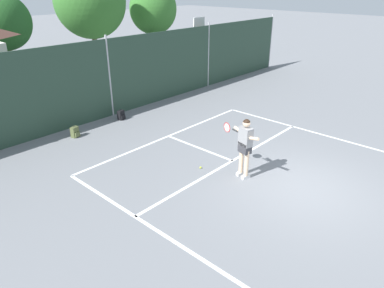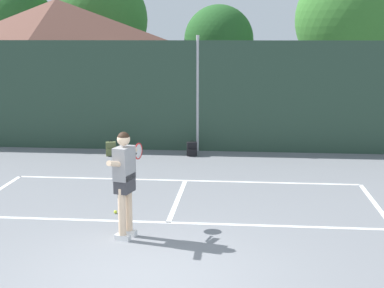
% 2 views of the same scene
% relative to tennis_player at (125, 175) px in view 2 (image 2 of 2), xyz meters
% --- Properties ---
extents(ground_plane, '(120.00, 120.00, 0.00)m').
position_rel_tennis_player_xyz_m(ground_plane, '(0.62, -1.64, -1.11)').
color(ground_plane, slate).
extents(court_markings, '(8.30, 11.10, 0.01)m').
position_rel_tennis_player_xyz_m(court_markings, '(0.62, -0.99, -1.11)').
color(court_markings, white).
rests_on(court_markings, ground).
extents(chainlink_fence, '(26.09, 0.09, 3.42)m').
position_rel_tennis_player_xyz_m(chainlink_fence, '(0.62, 7.36, 0.52)').
color(chainlink_fence, '#284233').
rests_on(chainlink_fence, ground).
extents(clubhouse_building, '(6.31, 4.46, 4.75)m').
position_rel_tennis_player_xyz_m(clubhouse_building, '(-5.17, 12.10, 1.35)').
color(clubhouse_building, silver).
rests_on(clubhouse_building, ground).
extents(treeline_backdrop, '(25.94, 4.56, 6.65)m').
position_rel_tennis_player_xyz_m(treeline_backdrop, '(1.37, 17.82, 2.73)').
color(treeline_backdrop, brown).
rests_on(treeline_backdrop, ground).
extents(tennis_player, '(0.36, 1.43, 1.85)m').
position_rel_tennis_player_xyz_m(tennis_player, '(0.00, 0.00, 0.00)').
color(tennis_player, silver).
rests_on(tennis_player, ground).
extents(tennis_ball, '(0.07, 0.07, 0.07)m').
position_rel_tennis_player_xyz_m(tennis_ball, '(-0.48, 1.27, -1.08)').
color(tennis_ball, '#CCE033').
rests_on(tennis_ball, ground).
extents(backpack_olive, '(0.32, 0.30, 0.46)m').
position_rel_tennis_player_xyz_m(backpack_olive, '(-1.80, 6.41, -0.92)').
color(backpack_olive, '#566038').
rests_on(backpack_olive, ground).
extents(backpack_black, '(0.31, 0.29, 0.46)m').
position_rel_tennis_player_xyz_m(backpack_black, '(0.52, 6.62, -0.92)').
color(backpack_black, black).
rests_on(backpack_black, ground).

